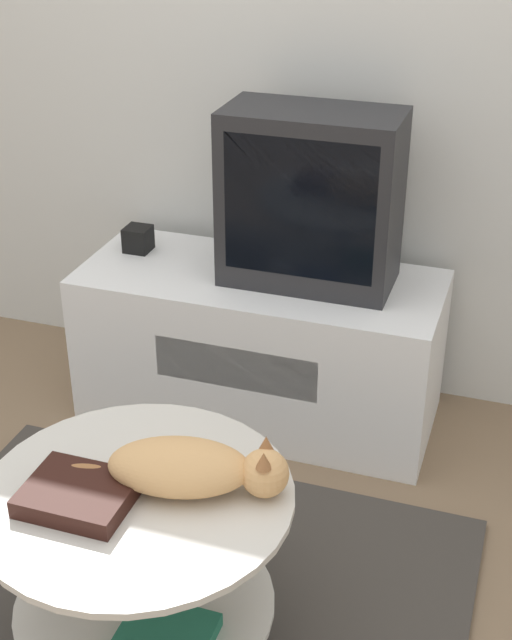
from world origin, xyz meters
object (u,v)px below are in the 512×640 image
object	(u,v)px
tv	(311,199)
cat	(191,468)
speaker	(138,239)
dvd_box	(79,494)

from	to	relation	value
tv	cat	world-z (taller)	tv
tv	speaker	distance (m)	0.67
dvd_box	tv	bearing A→B (deg)	81.01
tv	speaker	size ratio (longest dim) A/B	6.45
tv	cat	xyz separation A→B (m)	(0.03, -1.08, -0.25)
dvd_box	cat	xyz separation A→B (m)	(0.22, 0.12, 0.04)
tv	speaker	world-z (taller)	tv
speaker	dvd_box	world-z (taller)	speaker
tv	dvd_box	xyz separation A→B (m)	(-0.19, -1.20, -0.28)
speaker	cat	size ratio (longest dim) A/B	0.16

